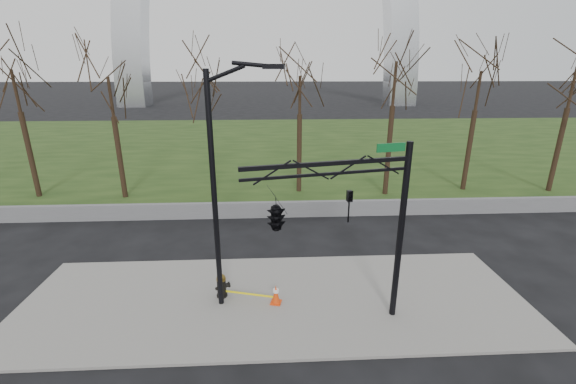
{
  "coord_description": "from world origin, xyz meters",
  "views": [
    {
      "loc": [
        -0.1,
        -11.46,
        7.98
      ],
      "look_at": [
        0.58,
        2.0,
        3.48
      ],
      "focal_mm": 23.02,
      "sensor_mm": 36.0,
      "label": 1
    }
  ],
  "objects_px": {
    "traffic_cone": "(276,294)",
    "traffic_signal_mast": "(302,211)",
    "street_light": "(220,179)",
    "fire_hydrant": "(222,285)"
  },
  "relations": [
    {
      "from": "fire_hydrant",
      "to": "street_light",
      "type": "bearing_deg",
      "value": -88.39
    },
    {
      "from": "fire_hydrant",
      "to": "street_light",
      "type": "relative_size",
      "value": 0.12
    },
    {
      "from": "traffic_cone",
      "to": "traffic_signal_mast",
      "type": "xyz_separation_m",
      "value": [
        0.76,
        -1.47,
        3.7
      ]
    },
    {
      "from": "fire_hydrant",
      "to": "traffic_signal_mast",
      "type": "distance_m",
      "value": 4.93
    },
    {
      "from": "fire_hydrant",
      "to": "street_light",
      "type": "distance_m",
      "value": 4.19
    },
    {
      "from": "street_light",
      "to": "traffic_signal_mast",
      "type": "xyz_separation_m",
      "value": [
        2.48,
        -1.51,
        -0.55
      ]
    },
    {
      "from": "fire_hydrant",
      "to": "street_light",
      "type": "xyz_separation_m",
      "value": [
        0.23,
        -0.47,
        4.16
      ]
    },
    {
      "from": "traffic_cone",
      "to": "street_light",
      "type": "height_order",
      "value": "street_light"
    },
    {
      "from": "street_light",
      "to": "traffic_cone",
      "type": "bearing_deg",
      "value": 11.55
    },
    {
      "from": "traffic_cone",
      "to": "street_light",
      "type": "relative_size",
      "value": 0.09
    }
  ]
}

